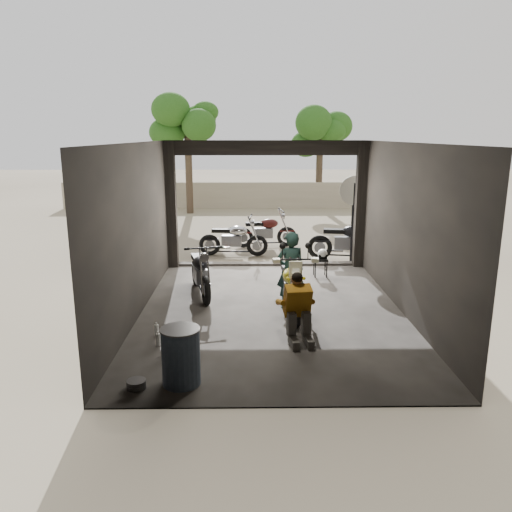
{
  "coord_description": "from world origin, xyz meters",
  "views": [
    {
      "loc": [
        -0.43,
        -9.11,
        3.34
      ],
      "look_at": [
        -0.29,
        0.6,
        0.97
      ],
      "focal_mm": 35.0,
      "sensor_mm": 36.0,
      "label": 1
    }
  ],
  "objects_px": {
    "left_bike": "(200,269)",
    "outside_bike_c": "(348,237)",
    "rider": "(290,271)",
    "helmet": "(323,254)",
    "main_bike": "(291,282)",
    "sign_post": "(354,205)",
    "mechanic": "(299,311)",
    "outside_bike_b": "(265,229)",
    "stool": "(320,262)",
    "oil_drum": "(181,357)",
    "outside_bike_a": "(233,236)"
  },
  "relations": [
    {
      "from": "outside_bike_a",
      "to": "stool",
      "type": "xyz_separation_m",
      "value": [
        2.15,
        -2.19,
        -0.19
      ]
    },
    {
      "from": "main_bike",
      "to": "left_bike",
      "type": "xyz_separation_m",
      "value": [
        -1.82,
        1.16,
        -0.04
      ]
    },
    {
      "from": "rider",
      "to": "oil_drum",
      "type": "relative_size",
      "value": 1.91
    },
    {
      "from": "left_bike",
      "to": "outside_bike_c",
      "type": "distance_m",
      "value": 4.73
    },
    {
      "from": "stool",
      "to": "outside_bike_b",
      "type": "bearing_deg",
      "value": 110.11
    },
    {
      "from": "main_bike",
      "to": "stool",
      "type": "bearing_deg",
      "value": 66.66
    },
    {
      "from": "main_bike",
      "to": "outside_bike_c",
      "type": "height_order",
      "value": "outside_bike_c"
    },
    {
      "from": "outside_bike_b",
      "to": "sign_post",
      "type": "xyz_separation_m",
      "value": [
        2.25,
        -1.89,
        0.98
      ]
    },
    {
      "from": "outside_bike_b",
      "to": "helmet",
      "type": "bearing_deg",
      "value": -166.55
    },
    {
      "from": "stool",
      "to": "sign_post",
      "type": "height_order",
      "value": "sign_post"
    },
    {
      "from": "left_bike",
      "to": "helmet",
      "type": "bearing_deg",
      "value": 11.98
    },
    {
      "from": "helmet",
      "to": "main_bike",
      "type": "bearing_deg",
      "value": -123.25
    },
    {
      "from": "mechanic",
      "to": "oil_drum",
      "type": "distance_m",
      "value": 2.24
    },
    {
      "from": "rider",
      "to": "oil_drum",
      "type": "bearing_deg",
      "value": 48.26
    },
    {
      "from": "stool",
      "to": "oil_drum",
      "type": "bearing_deg",
      "value": -116.53
    },
    {
      "from": "outside_bike_b",
      "to": "left_bike",
      "type": "bearing_deg",
      "value": 154.34
    },
    {
      "from": "left_bike",
      "to": "helmet",
      "type": "relative_size",
      "value": 6.84
    },
    {
      "from": "helmet",
      "to": "mechanic",
      "type": "bearing_deg",
      "value": -115.87
    },
    {
      "from": "main_bike",
      "to": "oil_drum",
      "type": "relative_size",
      "value": 2.29
    },
    {
      "from": "rider",
      "to": "sign_post",
      "type": "height_order",
      "value": "sign_post"
    },
    {
      "from": "outside_bike_c",
      "to": "rider",
      "type": "distance_m",
      "value": 4.28
    },
    {
      "from": "left_bike",
      "to": "rider",
      "type": "bearing_deg",
      "value": -40.19
    },
    {
      "from": "main_bike",
      "to": "helmet",
      "type": "xyz_separation_m",
      "value": [
        0.97,
        2.53,
        -0.05
      ]
    },
    {
      "from": "outside_bike_a",
      "to": "mechanic",
      "type": "distance_m",
      "value": 6.19
    },
    {
      "from": "sign_post",
      "to": "helmet",
      "type": "bearing_deg",
      "value": -132.49
    },
    {
      "from": "outside_bike_b",
      "to": "oil_drum",
      "type": "relative_size",
      "value": 2.08
    },
    {
      "from": "mechanic",
      "to": "helmet",
      "type": "height_order",
      "value": "mechanic"
    },
    {
      "from": "left_bike",
      "to": "rider",
      "type": "relative_size",
      "value": 1.11
    },
    {
      "from": "outside_bike_c",
      "to": "helmet",
      "type": "bearing_deg",
      "value": 158.83
    },
    {
      "from": "outside_bike_b",
      "to": "mechanic",
      "type": "xyz_separation_m",
      "value": [
        0.32,
        -7.2,
        -0.01
      ]
    },
    {
      "from": "left_bike",
      "to": "outside_bike_b",
      "type": "distance_m",
      "value": 4.9
    },
    {
      "from": "outside_bike_b",
      "to": "stool",
      "type": "distance_m",
      "value": 3.55
    },
    {
      "from": "rider",
      "to": "mechanic",
      "type": "relative_size",
      "value": 1.39
    },
    {
      "from": "main_bike",
      "to": "outside_bike_b",
      "type": "relative_size",
      "value": 1.1
    },
    {
      "from": "outside_bike_b",
      "to": "helmet",
      "type": "xyz_separation_m",
      "value": [
        1.27,
        -3.29,
        0.0
      ]
    },
    {
      "from": "left_bike",
      "to": "rider",
      "type": "distance_m",
      "value": 2.04
    },
    {
      "from": "mechanic",
      "to": "helmet",
      "type": "relative_size",
      "value": 4.43
    },
    {
      "from": "rider",
      "to": "sign_post",
      "type": "distance_m",
      "value": 4.22
    },
    {
      "from": "outside_bike_b",
      "to": "helmet",
      "type": "relative_size",
      "value": 6.68
    },
    {
      "from": "mechanic",
      "to": "sign_post",
      "type": "height_order",
      "value": "sign_post"
    },
    {
      "from": "left_bike",
      "to": "helmet",
      "type": "distance_m",
      "value": 3.11
    },
    {
      "from": "main_bike",
      "to": "outside_bike_c",
      "type": "distance_m",
      "value": 4.52
    },
    {
      "from": "outside_bike_b",
      "to": "mechanic",
      "type": "distance_m",
      "value": 7.2
    },
    {
      "from": "stool",
      "to": "outside_bike_a",
      "type": "bearing_deg",
      "value": 134.5
    },
    {
      "from": "main_bike",
      "to": "sign_post",
      "type": "distance_m",
      "value": 4.48
    },
    {
      "from": "sign_post",
      "to": "outside_bike_c",
      "type": "bearing_deg",
      "value": 103.93
    },
    {
      "from": "rider",
      "to": "helmet",
      "type": "distance_m",
      "value": 2.47
    },
    {
      "from": "oil_drum",
      "to": "sign_post",
      "type": "bearing_deg",
      "value": 61.35
    },
    {
      "from": "left_bike",
      "to": "mechanic",
      "type": "relative_size",
      "value": 1.55
    },
    {
      "from": "oil_drum",
      "to": "sign_post",
      "type": "relative_size",
      "value": 0.35
    }
  ]
}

